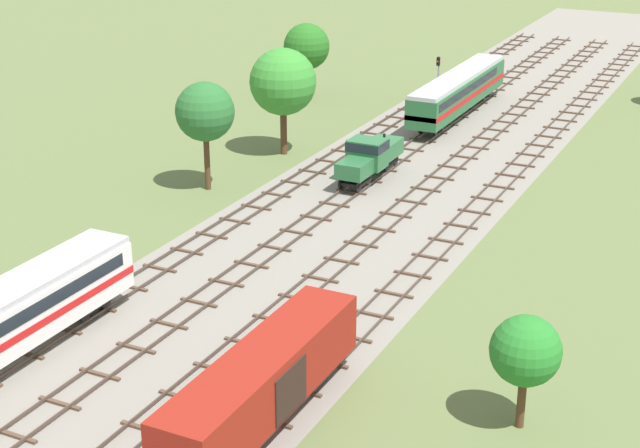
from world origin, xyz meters
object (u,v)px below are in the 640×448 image
at_px(freight_boxcar_centre_near, 263,381).
at_px(diesel_railcar_left_midfar, 458,90).
at_px(shunter_loco_left_mid, 369,155).
at_px(signal_post_nearest, 438,76).

bearing_deg(freight_boxcar_centre_near, diesel_railcar_left_midfar, 99.93).
height_order(freight_boxcar_centre_near, diesel_railcar_left_midfar, diesel_railcar_left_midfar).
bearing_deg(diesel_railcar_left_midfar, freight_boxcar_centre_near, -80.07).
height_order(shunter_loco_left_mid, signal_post_nearest, signal_post_nearest).
height_order(shunter_loco_left_mid, diesel_railcar_left_midfar, diesel_railcar_left_midfar).
xyz_separation_m(diesel_railcar_left_midfar, signal_post_nearest, (-2.39, 0.94, 0.83)).
height_order(freight_boxcar_centre_near, shunter_loco_left_mid, freight_boxcar_centre_near).
distance_m(shunter_loco_left_mid, diesel_railcar_left_midfar, 20.89).
relative_size(shunter_loco_left_mid, diesel_railcar_left_midfar, 0.41).
relative_size(freight_boxcar_centre_near, signal_post_nearest, 2.59).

